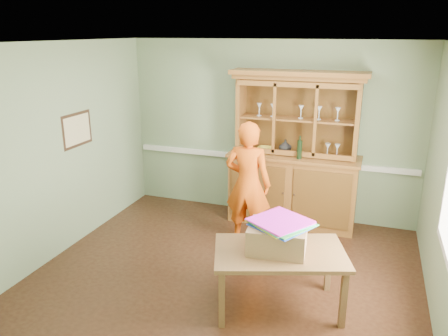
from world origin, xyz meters
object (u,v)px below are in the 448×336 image
at_px(cardboard_box, 277,238).
at_px(china_hutch, 293,172).
at_px(dining_table, 280,258).
at_px(person, 248,184).

bearing_deg(cardboard_box, china_hutch, 96.40).
bearing_deg(cardboard_box, dining_table, -16.23).
height_order(china_hutch, person, china_hutch).
xyz_separation_m(dining_table, cardboard_box, (-0.04, 0.01, 0.21)).
bearing_deg(cardboard_box, person, 117.88).
distance_m(dining_table, cardboard_box, 0.22).
xyz_separation_m(china_hutch, dining_table, (0.28, -2.22, -0.21)).
xyz_separation_m(dining_table, person, (-0.73, 1.33, 0.27)).
distance_m(china_hutch, cardboard_box, 2.22).
height_order(dining_table, person, person).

